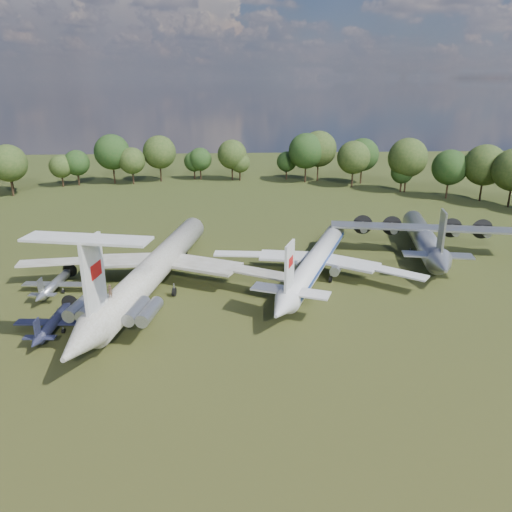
{
  "coord_description": "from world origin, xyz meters",
  "views": [
    {
      "loc": [
        5.45,
        -71.94,
        30.99
      ],
      "look_at": [
        9.77,
        0.74,
        5.0
      ],
      "focal_mm": 35.0,
      "sensor_mm": 36.0,
      "label": 1
    }
  ],
  "objects_px": {
    "person_on_il62": "(110,291)",
    "il62_airliner": "(157,272)",
    "small_prop_northwest": "(55,286)",
    "tu104_jet": "(316,265)",
    "small_prop_west": "(53,325)",
    "an12_transport": "(424,241)"
  },
  "relations": [
    {
      "from": "small_prop_west",
      "to": "small_prop_northwest",
      "type": "relative_size",
      "value": 1.0
    },
    {
      "from": "person_on_il62",
      "to": "il62_airliner",
      "type": "bearing_deg",
      "value": -85.11
    },
    {
      "from": "il62_airliner",
      "to": "small_prop_west",
      "type": "distance_m",
      "value": 17.83
    },
    {
      "from": "small_prop_northwest",
      "to": "person_on_il62",
      "type": "distance_m",
      "value": 20.29
    },
    {
      "from": "person_on_il62",
      "to": "an12_transport",
      "type": "bearing_deg",
      "value": -133.09
    },
    {
      "from": "an12_transport",
      "to": "small_prop_northwest",
      "type": "height_order",
      "value": "an12_transport"
    },
    {
      "from": "il62_airliner",
      "to": "small_prop_northwest",
      "type": "distance_m",
      "value": 15.59
    },
    {
      "from": "small_prop_west",
      "to": "an12_transport",
      "type": "bearing_deg",
      "value": 28.19
    },
    {
      "from": "an12_transport",
      "to": "tu104_jet",
      "type": "bearing_deg",
      "value": -143.43
    },
    {
      "from": "an12_transport",
      "to": "person_on_il62",
      "type": "relative_size",
      "value": 22.54
    },
    {
      "from": "tu104_jet",
      "to": "small_prop_west",
      "type": "height_order",
      "value": "tu104_jet"
    },
    {
      "from": "an12_transport",
      "to": "small_prop_west",
      "type": "distance_m",
      "value": 64.76
    },
    {
      "from": "tu104_jet",
      "to": "person_on_il62",
      "type": "distance_m",
      "value": 34.54
    },
    {
      "from": "il62_airliner",
      "to": "an12_transport",
      "type": "bearing_deg",
      "value": 27.93
    },
    {
      "from": "small_prop_west",
      "to": "tu104_jet",
      "type": "bearing_deg",
      "value": 27.68
    },
    {
      "from": "an12_transport",
      "to": "person_on_il62",
      "type": "xyz_separation_m",
      "value": [
        -50.65,
        -29.24,
        4.09
      ]
    },
    {
      "from": "il62_airliner",
      "to": "small_prop_west",
      "type": "bearing_deg",
      "value": -118.86
    },
    {
      "from": "il62_airliner",
      "to": "tu104_jet",
      "type": "relative_size",
      "value": 1.25
    },
    {
      "from": "small_prop_northwest",
      "to": "small_prop_west",
      "type": "bearing_deg",
      "value": -68.17
    },
    {
      "from": "small_prop_west",
      "to": "il62_airliner",
      "type": "bearing_deg",
      "value": 52.78
    },
    {
      "from": "small_prop_northwest",
      "to": "tu104_jet",
      "type": "bearing_deg",
      "value": 10.1
    },
    {
      "from": "tu104_jet",
      "to": "person_on_il62",
      "type": "bearing_deg",
      "value": -123.95
    }
  ]
}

